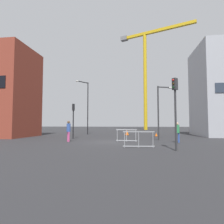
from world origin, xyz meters
name	(u,v)px	position (x,y,z in m)	size (l,w,h in m)	color
ground	(107,142)	(0.00, 0.00, 0.00)	(160.00, 160.00, 0.00)	#28282B
brick_building	(2,93)	(-13.65, 4.62, 5.35)	(7.14, 6.23, 10.70)	brown
construction_crane	(147,64)	(5.35, 32.56, 17.02)	(18.30, 8.14, 25.70)	gold
streetlamp_tall	(86,103)	(-4.73, 10.53, 4.57)	(1.43, 1.77, 7.68)	black
streetlamp_short	(160,107)	(4.81, 2.17, 3.16)	(1.51, 0.60, 5.20)	#2D2D30
traffic_light_far	(73,115)	(-4.10, 2.96, 2.48)	(0.34, 0.39, 3.67)	black
traffic_light_corner	(175,102)	(4.80, -4.84, 2.86)	(0.37, 0.37, 4.29)	#2D2D30
pedestrian_walking	(69,129)	(-3.45, -0.20, 1.07)	(0.34, 0.34, 1.83)	#D14C8C
pedestrian_waiting	(177,131)	(5.92, 0.14, 0.98)	(0.34, 0.34, 1.68)	#33519E
safety_barrier_front	(139,139)	(2.65, -3.69, 0.56)	(2.07, 0.20, 1.08)	#9EA0A5
safety_barrier_right_run	(126,135)	(1.63, 0.38, 0.56)	(1.82, 0.26, 1.08)	#B2B5BA
traffic_cone_striped	(156,135)	(4.95, 7.74, 0.21)	(0.46, 0.46, 0.46)	black
traffic_cone_by_barrier	(127,133)	(1.24, 9.70, 0.32)	(0.69, 0.69, 0.69)	black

